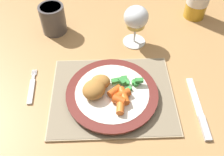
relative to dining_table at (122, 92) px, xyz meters
name	(u,v)px	position (x,y,z in m)	size (l,w,h in m)	color
dining_table	(122,92)	(0.00, 0.00, 0.00)	(1.29, 0.85, 0.74)	#AD7F4C
placemat	(112,95)	(-0.04, -0.08, 0.10)	(0.34, 0.27, 0.01)	tan
dinner_plate	(112,94)	(-0.04, -0.09, 0.11)	(0.25, 0.25, 0.02)	white
breaded_croquettes	(96,87)	(-0.08, -0.08, 0.14)	(0.09, 0.10, 0.04)	#A87033
green_beans_pile	(127,82)	(0.01, -0.06, 0.13)	(0.09, 0.06, 0.02)	#338438
glazed_carrots	(120,97)	(-0.02, -0.12, 0.13)	(0.06, 0.09, 0.02)	#CC5119
fork	(32,89)	(-0.26, -0.05, 0.10)	(0.02, 0.13, 0.01)	silver
table_knife	(200,113)	(0.19, -0.15, 0.10)	(0.02, 0.20, 0.01)	silver
wine_glass	(136,19)	(0.05, 0.14, 0.19)	(0.08, 0.08, 0.14)	silver
drinking_cup	(53,18)	(-0.23, 0.21, 0.14)	(0.08, 0.08, 0.10)	#4C4747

